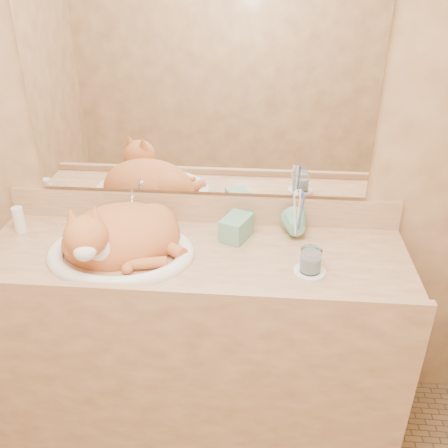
# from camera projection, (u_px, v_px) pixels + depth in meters

# --- Properties ---
(wall_back) EXTENTS (2.40, 0.02, 2.50)m
(wall_back) POSITION_uv_depth(u_px,v_px,m) (200.00, 127.00, 1.90)
(wall_back) COLOR #976A44
(wall_back) RESTS_ON ground
(vanity_counter) EXTENTS (1.60, 0.55, 0.85)m
(vanity_counter) POSITION_uv_depth(u_px,v_px,m) (196.00, 342.00, 2.05)
(vanity_counter) COLOR #976744
(vanity_counter) RESTS_ON floor
(mirror) EXTENTS (1.30, 0.02, 0.80)m
(mirror) POSITION_uv_depth(u_px,v_px,m) (199.00, 91.00, 1.82)
(mirror) COLOR white
(mirror) RESTS_ON wall_back
(sink_basin) EXTENTS (0.58, 0.50, 0.17)m
(sink_basin) POSITION_uv_depth(u_px,v_px,m) (119.00, 235.00, 1.81)
(sink_basin) COLOR white
(sink_basin) RESTS_ON vanity_counter
(faucet) EXTENTS (0.07, 0.11, 0.15)m
(faucet) POSITION_uv_depth(u_px,v_px,m) (133.00, 211.00, 1.99)
(faucet) COLOR silver
(faucet) RESTS_ON vanity_counter
(cat) EXTENTS (0.55, 0.50, 0.24)m
(cat) POSITION_uv_depth(u_px,v_px,m) (118.00, 234.00, 1.83)
(cat) COLOR #B9592A
(cat) RESTS_ON sink_basin
(soap_dispenser) EXTENTS (0.12, 0.12, 0.20)m
(soap_dispenser) POSITION_uv_depth(u_px,v_px,m) (228.00, 222.00, 1.86)
(soap_dispenser) COLOR #66A489
(soap_dispenser) RESTS_ON vanity_counter
(toothbrush_cup) EXTENTS (0.12, 0.12, 0.10)m
(toothbrush_cup) POSITION_uv_depth(u_px,v_px,m) (297.00, 231.00, 1.91)
(toothbrush_cup) COLOR #66A489
(toothbrush_cup) RESTS_ON vanity_counter
(toothbrushes) EXTENTS (0.04, 0.04, 0.22)m
(toothbrushes) POSITION_uv_depth(u_px,v_px,m) (298.00, 212.00, 1.87)
(toothbrushes) COLOR white
(toothbrushes) RESTS_ON toothbrush_cup
(saucer) EXTENTS (0.11, 0.11, 0.01)m
(saucer) POSITION_uv_depth(u_px,v_px,m) (310.00, 272.00, 1.74)
(saucer) COLOR white
(saucer) RESTS_ON vanity_counter
(water_glass) EXTENTS (0.07, 0.07, 0.09)m
(water_glass) POSITION_uv_depth(u_px,v_px,m) (311.00, 260.00, 1.72)
(water_glass) COLOR silver
(water_glass) RESTS_ON saucer
(lotion_bottle) EXTENTS (0.04, 0.04, 0.11)m
(lotion_bottle) POSITION_uv_depth(u_px,v_px,m) (19.00, 220.00, 1.97)
(lotion_bottle) COLOR white
(lotion_bottle) RESTS_ON vanity_counter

